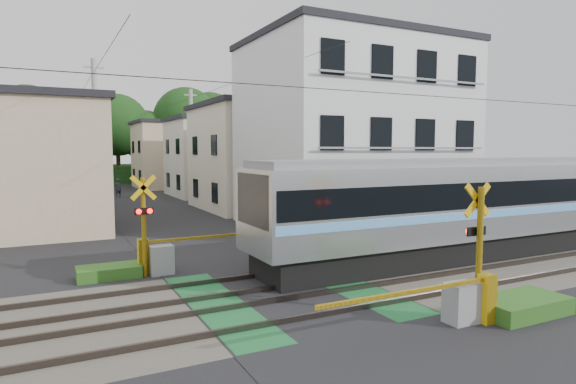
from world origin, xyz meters
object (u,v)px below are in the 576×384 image
crossing_signal_far (158,251)px  apartment_block (352,133)px  pedestrian (118,188)px  crossing_signal_near (466,292)px

crossing_signal_far → apartment_block: 13.14m
crossing_signal_far → pedestrian: bearing=85.2°
crossing_signal_near → crossing_signal_far: same height
crossing_signal_near → apartment_block: size_ratio=0.46×
apartment_block → crossing_signal_near: bearing=-114.2°
crossing_signal_near → pedestrian: 33.30m
crossing_signal_near → apartment_block: apartment_block is taller
crossing_signal_far → apartment_block: (11.09, 5.84, 3.94)m
crossing_signal_far → pedestrian: 25.94m
apartment_block → pedestrian: apartment_block is taller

